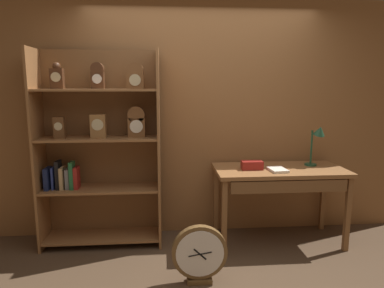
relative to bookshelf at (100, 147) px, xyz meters
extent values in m
cube|color=brown|center=(1.08, 0.25, 0.25)|extent=(4.80, 0.05, 2.60)
cube|color=brown|center=(-0.60, -0.04, -0.03)|extent=(0.02, 0.39, 2.04)
cube|color=brown|center=(0.61, -0.04, -0.03)|extent=(0.03, 0.39, 2.04)
cube|color=brown|center=(0.00, 0.15, -0.03)|extent=(1.24, 0.01, 2.04)
cube|color=brown|center=(0.00, -0.04, -0.96)|extent=(1.19, 0.37, 0.02)
cube|color=brown|center=(0.00, -0.04, -0.43)|extent=(1.19, 0.37, 0.02)
cube|color=brown|center=(0.00, -0.04, 0.10)|extent=(1.19, 0.37, 0.02)
cube|color=brown|center=(0.00, -0.04, 0.59)|extent=(1.19, 0.37, 0.02)
cube|color=#472816|center=(-0.37, -0.06, 0.70)|extent=(0.12, 0.08, 0.20)
sphere|color=#472816|center=(-0.37, -0.06, 0.82)|extent=(0.08, 0.08, 0.08)
cylinder|color=#C6B78C|center=(-0.37, -0.11, 0.71)|extent=(0.09, 0.01, 0.09)
cube|color=brown|center=(-0.38, -0.06, 0.22)|extent=(0.11, 0.08, 0.22)
cylinder|color=#C6B78C|center=(-0.38, -0.10, 0.23)|extent=(0.08, 0.01, 0.08)
cube|color=#472816|center=(0.01, -0.01, 0.68)|extent=(0.12, 0.10, 0.17)
cylinder|color=#472816|center=(0.01, -0.01, 0.80)|extent=(0.12, 0.10, 0.12)
cylinder|color=silver|center=(0.01, -0.07, 0.70)|extent=(0.09, 0.01, 0.09)
cube|color=olive|center=(0.01, -0.07, 0.23)|extent=(0.15, 0.08, 0.24)
cylinder|color=#C6B78C|center=(0.01, -0.11, 0.25)|extent=(0.11, 0.01, 0.11)
cube|color=brown|center=(0.39, -0.06, 0.67)|extent=(0.17, 0.10, 0.15)
cylinder|color=brown|center=(0.39, -0.06, 0.77)|extent=(0.17, 0.10, 0.17)
cylinder|color=#C6B78C|center=(0.39, -0.12, 0.68)|extent=(0.11, 0.01, 0.11)
cube|color=brown|center=(0.39, -0.03, 0.21)|extent=(0.17, 0.10, 0.20)
cylinder|color=brown|center=(0.39, -0.03, 0.34)|extent=(0.17, 0.10, 0.17)
cylinder|color=silver|center=(0.39, -0.09, 0.22)|extent=(0.13, 0.01, 0.13)
cube|color=#19234C|center=(-0.53, -0.05, -0.31)|extent=(0.04, 0.17, 0.22)
cube|color=navy|center=(-0.47, -0.03, -0.31)|extent=(0.02, 0.16, 0.23)
cube|color=black|center=(-0.42, -0.03, -0.28)|extent=(0.04, 0.14, 0.29)
cube|color=tan|center=(-0.38, -0.06, -0.31)|extent=(0.03, 0.14, 0.23)
cube|color=slate|center=(-0.33, -0.03, -0.32)|extent=(0.04, 0.15, 0.21)
cube|color=#236638|center=(-0.28, -0.06, -0.28)|extent=(0.04, 0.13, 0.28)
cube|color=maroon|center=(-0.24, -0.04, -0.31)|extent=(0.04, 0.14, 0.23)
cube|color=brown|center=(1.87, -0.13, -0.25)|extent=(1.36, 0.65, 0.04)
cube|color=brown|center=(1.24, -0.40, -0.66)|extent=(0.05, 0.05, 0.78)
cube|color=brown|center=(2.50, -0.40, -0.66)|extent=(0.05, 0.05, 0.78)
cube|color=brown|center=(1.24, 0.14, -0.66)|extent=(0.05, 0.05, 0.78)
cube|color=brown|center=(2.50, 0.14, -0.66)|extent=(0.05, 0.05, 0.78)
cube|color=brown|center=(1.87, -0.43, -0.34)|extent=(1.16, 0.03, 0.12)
cylinder|color=#1E472D|center=(2.25, -0.04, -0.22)|extent=(0.13, 0.13, 0.02)
cylinder|color=#1E472D|center=(2.25, -0.04, -0.03)|extent=(0.02, 0.02, 0.37)
cone|color=#1E472D|center=(2.31, -0.09, 0.16)|extent=(0.15, 0.16, 0.13)
cube|color=maroon|center=(1.57, -0.16, -0.19)|extent=(0.22, 0.12, 0.09)
cube|color=silver|center=(1.81, -0.25, -0.22)|extent=(0.18, 0.23, 0.02)
cube|color=brown|center=(0.95, -0.86, -1.03)|extent=(0.21, 0.11, 0.04)
cylinder|color=brown|center=(0.95, -0.86, -0.77)|extent=(0.48, 0.06, 0.48)
cylinder|color=silver|center=(0.95, -0.89, -0.77)|extent=(0.41, 0.01, 0.41)
cube|color=black|center=(0.95, -0.90, -0.77)|extent=(0.11, 0.01, 0.11)
cube|color=black|center=(0.95, -0.90, -0.77)|extent=(0.20, 0.01, 0.04)
camera|label=1|loc=(0.66, -3.57, 0.63)|focal=32.21mm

